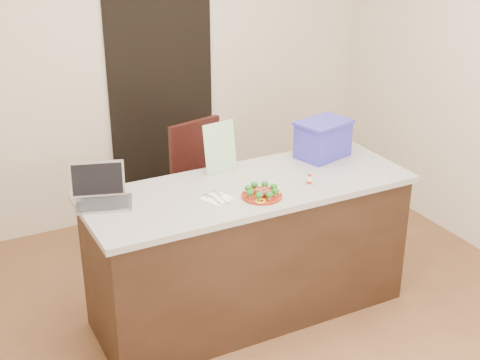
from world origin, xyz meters
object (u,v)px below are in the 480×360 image
island (249,250)px  plate (262,195)px  chair (202,180)px  napkin (217,198)px  blue_box (323,139)px  laptop (101,192)px  yogurt_bottle (309,181)px

island → plate: bearing=-94.6°
chair → napkin: bearing=-122.3°
napkin → blue_box: 0.98m
island → plate: (-0.01, -0.18, 0.47)m
island → chair: chair is taller
napkin → laptop: laptop is taller
yogurt_bottle → laptop: bearing=163.3°
plate → napkin: plate is taller
napkin → blue_box: size_ratio=0.37×
island → laptop: laptop is taller
chair → island: bearing=-108.4°
island → plate: 0.50m
napkin → island: bearing=17.7°
island → laptop: 1.04m
blue_box → chair: (-0.58, 0.73, -0.47)m
yogurt_bottle → chair: size_ratio=0.07×
napkin → laptop: bearing=155.8°
laptop → plate: bearing=-5.6°
blue_box → chair: bearing=113.9°
blue_box → chair: blue_box is taller
island → napkin: size_ratio=13.75×
napkin → laptop: 0.68m
plate → yogurt_bottle: 0.34m
yogurt_bottle → chair: (-0.24, 1.09, -0.37)m
plate → chair: chair is taller
napkin → laptop: (-0.62, 0.28, 0.06)m
island → napkin: 0.54m
plate → napkin: bearing=158.4°
island → blue_box: (0.67, 0.19, 0.59)m
napkin → chair: (0.35, 1.00, -0.35)m
napkin → yogurt_bottle: yogurt_bottle is taller
plate → yogurt_bottle: (0.34, 0.01, 0.02)m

